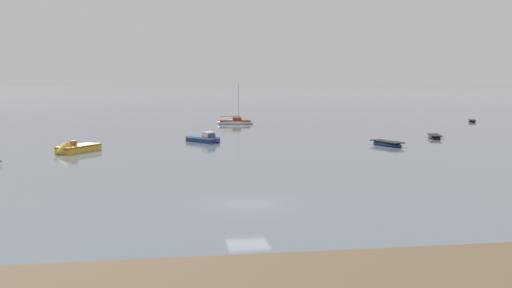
{
  "coord_description": "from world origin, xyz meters",
  "views": [
    {
      "loc": [
        -4.76,
        -34.64,
        7.72
      ],
      "look_at": [
        4.77,
        27.98,
        0.34
      ],
      "focal_mm": 41.62,
      "sensor_mm": 36.0,
      "label": 1
    }
  ],
  "objects_px": {
    "motorboat_moored_0": "(207,140)",
    "motorboat_moored_3": "(73,150)",
    "rowboat_moored_3": "(472,121)",
    "sailboat_moored_0": "(235,122)",
    "rowboat_moored_2": "(434,137)",
    "rowboat_moored_1": "(387,144)"
  },
  "relations": [
    {
      "from": "sailboat_moored_0",
      "to": "rowboat_moored_3",
      "type": "bearing_deg",
      "value": 5.28
    },
    {
      "from": "sailboat_moored_0",
      "to": "rowboat_moored_2",
      "type": "height_order",
      "value": "sailboat_moored_0"
    },
    {
      "from": "rowboat_moored_2",
      "to": "rowboat_moored_1",
      "type": "bearing_deg",
      "value": 142.71
    },
    {
      "from": "motorboat_moored_0",
      "to": "sailboat_moored_0",
      "type": "height_order",
      "value": "sailboat_moored_0"
    },
    {
      "from": "sailboat_moored_0",
      "to": "motorboat_moored_3",
      "type": "xyz_separation_m",
      "value": [
        -20.13,
        -32.18,
        -0.03
      ]
    },
    {
      "from": "rowboat_moored_3",
      "to": "motorboat_moored_0",
      "type": "bearing_deg",
      "value": 142.21
    },
    {
      "from": "motorboat_moored_0",
      "to": "rowboat_moored_1",
      "type": "bearing_deg",
      "value": 30.5
    },
    {
      "from": "motorboat_moored_0",
      "to": "rowboat_moored_2",
      "type": "distance_m",
      "value": 27.95
    },
    {
      "from": "rowboat_moored_2",
      "to": "rowboat_moored_3",
      "type": "distance_m",
      "value": 28.9
    },
    {
      "from": "motorboat_moored_3",
      "to": "rowboat_moored_3",
      "type": "bearing_deg",
      "value": 153.21
    },
    {
      "from": "motorboat_moored_0",
      "to": "motorboat_moored_3",
      "type": "relative_size",
      "value": 0.84
    },
    {
      "from": "rowboat_moored_2",
      "to": "rowboat_moored_3",
      "type": "height_order",
      "value": "rowboat_moored_2"
    },
    {
      "from": "rowboat_moored_1",
      "to": "rowboat_moored_3",
      "type": "bearing_deg",
      "value": 118.49
    },
    {
      "from": "sailboat_moored_0",
      "to": "rowboat_moored_3",
      "type": "height_order",
      "value": "sailboat_moored_0"
    },
    {
      "from": "rowboat_moored_2",
      "to": "motorboat_moored_3",
      "type": "height_order",
      "value": "motorboat_moored_3"
    },
    {
      "from": "motorboat_moored_3",
      "to": "rowboat_moored_3",
      "type": "xyz_separation_m",
      "value": [
        59.41,
        30.4,
        -0.12
      ]
    },
    {
      "from": "motorboat_moored_0",
      "to": "motorboat_moored_3",
      "type": "xyz_separation_m",
      "value": [
        -13.96,
        -7.28,
        -0.02
      ]
    },
    {
      "from": "rowboat_moored_3",
      "to": "motorboat_moored_3",
      "type": "bearing_deg",
      "value": 142.35
    },
    {
      "from": "motorboat_moored_0",
      "to": "sailboat_moored_0",
      "type": "xyz_separation_m",
      "value": [
        6.17,
        24.9,
        0.01
      ]
    },
    {
      "from": "motorboat_moored_0",
      "to": "motorboat_moored_3",
      "type": "height_order",
      "value": "motorboat_moored_0"
    },
    {
      "from": "sailboat_moored_0",
      "to": "motorboat_moored_3",
      "type": "distance_m",
      "value": 37.96
    },
    {
      "from": "rowboat_moored_2",
      "to": "motorboat_moored_3",
      "type": "bearing_deg",
      "value": 115.59
    }
  ]
}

